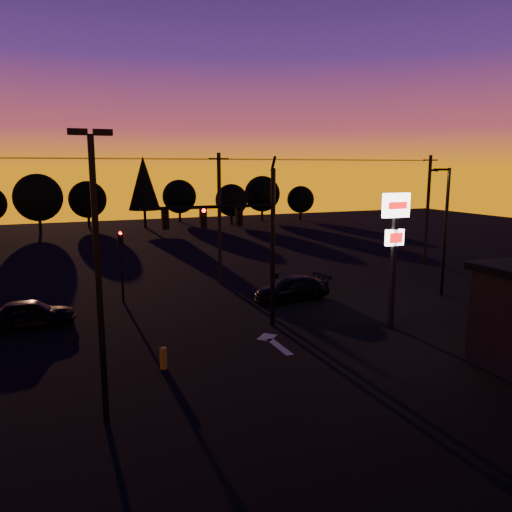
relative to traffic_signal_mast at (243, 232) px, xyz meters
The scene contains 20 objects.
ground 6.35m from the traffic_signal_mast, 88.59° to the right, with size 120.00×120.00×0.00m, color black.
lane_arrow 5.48m from the traffic_signal_mast, 75.57° to the right, with size 1.20×3.10×0.01m.
traffic_signal_mast is the anchor object (origin of this frame).
secondary_signal 9.19m from the traffic_signal_mast, 123.19° to the left, with size 0.30×0.31×4.35m.
parking_lot_light 10.19m from the traffic_signal_mast, 136.63° to the right, with size 1.25×0.30×9.14m.
pylon_sign 7.52m from the traffic_signal_mast, 19.36° to the right, with size 1.50×0.28×6.80m.
streetlight 14.10m from the traffic_signal_mast, ahead, with size 1.55×0.35×8.00m.
utility_pole_1 10.23m from the traffic_signal_mast, 78.16° to the left, with size 1.40×0.26×9.00m.
utility_pole_2 22.45m from the traffic_signal_mast, 26.47° to the left, with size 1.40×0.26×9.00m.
power_wires 10.85m from the traffic_signal_mast, 78.16° to the left, with size 36.00×1.22×0.07m.
bollard 7.42m from the traffic_signal_mast, 144.24° to the right, with size 0.29×0.29×0.88m, color #A48A12.
tree_2 45.11m from the traffic_signal_mast, 102.68° to the left, with size 5.77×5.78×7.26m.
tree_3 48.18m from the traffic_signal_mast, 94.65° to the left, with size 4.95×4.95×6.22m.
tree_4 45.12m from the traffic_signal_mast, 86.06° to the left, with size 4.18×4.18×9.50m.
tree_5 50.84m from the traffic_signal_mast, 79.69° to the left, with size 4.95×4.95×6.22m.
tree_6 46.55m from the traffic_signal_mast, 71.06° to the left, with size 4.54×4.54×5.71m.
tree_7 51.53m from the traffic_signal_mast, 65.83° to the left, with size 5.36×5.36×6.74m.
tree_8 53.43m from the traffic_signal_mast, 59.50° to the left, with size 4.12×4.12×5.19m.
car_left 11.60m from the traffic_signal_mast, 156.15° to the left, with size 1.72×4.28×1.46m, color black.
car_right 7.59m from the traffic_signal_mast, 40.76° to the left, with size 1.97×4.84×1.41m, color black.
Camera 1 is at (-8.71, -18.53, 8.06)m, focal length 35.00 mm.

